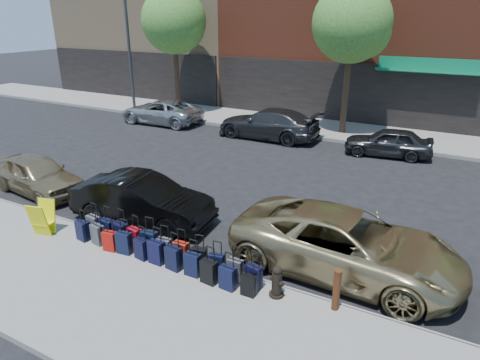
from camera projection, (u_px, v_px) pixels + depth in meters
The scene contains 39 objects.
ground at pixel (251, 197), 14.86m from camera, with size 120.00×120.00×0.00m, color black.
sidewalk_near at pixel (118, 297), 9.51m from camera, with size 60.00×4.00×0.15m, color gray.
sidewalk_far at pixel (335, 130), 23.02m from camera, with size 60.00×4.00×0.15m, color gray.
curb_near at pixel (173, 255), 11.17m from camera, with size 60.00×0.08×0.15m, color gray.
curb_far at pixel (324, 139), 21.37m from camera, with size 60.00×0.08×0.15m, color gray.
tree_left at pixel (176, 23), 25.03m from camera, with size 3.80×3.80×7.27m.
tree_center at pixel (355, 25), 20.38m from camera, with size 3.80×3.80×7.27m.
streetlight at pixel (131, 36), 26.04m from camera, with size 2.59×0.18×8.00m.
suitcase_front_0 at pixel (94, 226), 11.84m from camera, with size 0.44×0.28×0.98m.
suitcase_front_1 at pixel (108, 230), 11.61m from camera, with size 0.43×0.25×1.00m.
suitcase_front_2 at pixel (121, 234), 11.38m from camera, with size 0.46×0.30×1.03m.
suitcase_front_3 at pixel (135, 238), 11.22m from camera, with size 0.42×0.27×0.94m.
suitcase_front_4 at pixel (150, 243), 10.96m from camera, with size 0.44×0.27×1.02m.
suitcase_front_5 at pixel (164, 249), 10.74m from camera, with size 0.40×0.24×0.92m.
suitcase_front_6 at pixel (181, 253), 10.56m from camera, with size 0.39×0.23×0.92m.
suitcase_front_7 at pixel (199, 258), 10.33m from camera, with size 0.40×0.27×0.90m.
suitcase_front_8 at pixel (217, 264), 10.10m from camera, with size 0.39×0.25×0.87m.
suitcase_front_9 at pixel (235, 270), 9.90m from camera, with size 0.36×0.20×0.86m.
suitcase_front_10 at pixel (254, 277), 9.61m from camera, with size 0.41×0.28×0.91m.
suitcase_back_0 at pixel (83, 231), 11.65m from camera, with size 0.40×0.27×0.88m.
suitcase_back_1 at pixel (98, 234), 11.45m from camera, with size 0.41×0.28×0.90m.
suitcase_back_2 at pixel (110, 241), 11.14m from camera, with size 0.39×0.26×0.86m.
suitcase_back_3 at pixel (124, 243), 11.01m from camera, with size 0.42×0.27×0.94m.
suitcase_back_4 at pixel (142, 249), 10.76m from camera, with size 0.40×0.27×0.88m.
suitcase_back_5 at pixel (157, 252), 10.56m from camera, with size 0.42×0.26×0.96m.
suitcase_back_6 at pixel (174, 258), 10.31m from camera, with size 0.43×0.28×0.96m.
suitcase_back_7 at pixel (193, 264), 10.07m from camera, with size 0.39×0.23×0.92m.
suitcase_back_8 at pixel (209, 272), 9.79m from camera, with size 0.41×0.27×0.92m.
suitcase_back_9 at pixel (228, 278), 9.58m from camera, with size 0.39×0.25×0.90m.
suitcase_back_10 at pixel (249, 285), 9.37m from camera, with size 0.33×0.19×0.79m.
fire_hydrant at pixel (277, 282), 9.32m from camera, with size 0.38×0.33×0.74m.
bollard at pixel (337, 289), 8.83m from camera, with size 0.17×0.17×0.95m.
display_rack at pixel (43, 218), 11.91m from camera, with size 0.66×0.70×0.96m.
car_near_0 at pixel (37, 174), 15.01m from camera, with size 1.59×3.96×1.35m, color #9E8961.
car_near_1 at pixel (143, 200), 12.85m from camera, with size 1.52×4.36×1.44m, color black.
car_near_2 at pixel (346, 244), 10.31m from camera, with size 2.56×5.55×1.54m, color tan.
car_far_0 at pixel (161, 112), 24.54m from camera, with size 2.24×4.85×1.35m, color silver.
car_far_1 at pixel (268, 124), 21.54m from camera, with size 2.12×5.21×1.51m, color #343436.
car_far_2 at pixel (388, 142), 18.90m from camera, with size 1.50×3.73×1.27m, color #2E2E30.
Camera 1 is at (6.15, -12.16, 5.97)m, focal length 32.00 mm.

